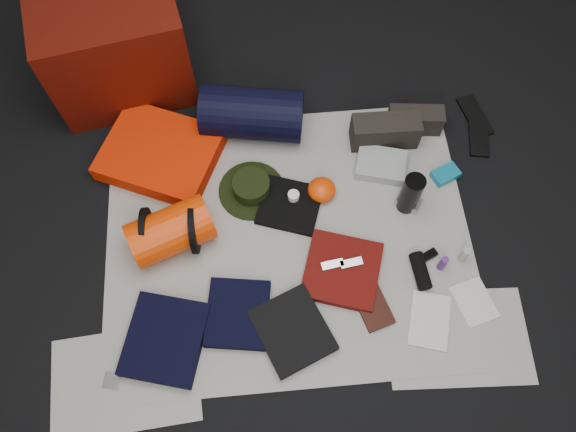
{
  "coord_description": "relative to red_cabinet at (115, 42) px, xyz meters",
  "views": [
    {
      "loc": [
        -0.09,
        -0.96,
        2.29
      ],
      "look_at": [
        0.0,
        0.06,
        0.1
      ],
      "focal_mm": 35.0,
      "sensor_mm": 36.0,
      "label": 1
    }
  ],
  "objects": [
    {
      "name": "floor",
      "position": [
        0.73,
        -0.95,
        -0.27
      ],
      "size": [
        4.5,
        4.5,
        0.02
      ],
      "primitive_type": "cube",
      "color": "black",
      "rests_on": "ground"
    },
    {
      "name": "newspaper_mat",
      "position": [
        0.73,
        -0.95,
        -0.26
      ],
      "size": [
        1.6,
        1.3,
        0.01
      ],
      "primitive_type": "cube",
      "color": "beige",
      "rests_on": "floor"
    },
    {
      "name": "newspaper_sheet_front_left",
      "position": [
        0.03,
        -1.5,
        -0.26
      ],
      "size": [
        0.61,
        0.44,
        0.0
      ],
      "primitive_type": "cube",
      "rotation": [
        0.0,
        0.0,
        0.07
      ],
      "color": "beige",
      "rests_on": "floor"
    },
    {
      "name": "newspaper_sheet_front_right",
      "position": [
        1.38,
        -1.45,
        -0.26
      ],
      "size": [
        0.6,
        0.43,
        0.0
      ],
      "primitive_type": "cube",
      "rotation": [
        0.0,
        0.0,
        -0.05
      ],
      "color": "beige",
      "rests_on": "floor"
    },
    {
      "name": "red_cabinet",
      "position": [
        0.0,
        0.0,
        0.0
      ],
      "size": [
        0.72,
        0.64,
        0.53
      ],
      "primitive_type": "cube",
      "rotation": [
        0.0,
        0.0,
        0.19
      ],
      "color": "#500D05",
      "rests_on": "floor"
    },
    {
      "name": "sleeping_pad",
      "position": [
        0.18,
        -0.5,
        -0.21
      ],
      "size": [
        0.63,
        0.58,
        0.09
      ],
      "primitive_type": "cube",
      "rotation": [
        0.0,
        0.0,
        -0.42
      ],
      "color": "red",
      "rests_on": "newspaper_mat"
    },
    {
      "name": "stuff_sack",
      "position": [
        0.23,
        -0.92,
        -0.16
      ],
      "size": [
        0.4,
        0.31,
        0.2
      ],
      "primitive_type": "cylinder",
      "rotation": [
        0.0,
        1.57,
        0.36
      ],
      "color": "#E63803",
      "rests_on": "newspaper_mat"
    },
    {
      "name": "sack_strap_left",
      "position": [
        0.13,
        -0.92,
        -0.15
      ],
      "size": [
        0.02,
        0.22,
        0.22
      ],
      "primitive_type": "cylinder",
      "rotation": [
        0.0,
        1.57,
        0.0
      ],
      "color": "black",
      "rests_on": "newspaper_mat"
    },
    {
      "name": "sack_strap_right",
      "position": [
        0.33,
        -0.92,
        -0.15
      ],
      "size": [
        0.03,
        0.22,
        0.22
      ],
      "primitive_type": "cylinder",
      "rotation": [
        0.0,
        1.57,
        0.0
      ],
      "color": "black",
      "rests_on": "newspaper_mat"
    },
    {
      "name": "navy_duffel",
      "position": [
        0.61,
        -0.36,
        -0.13
      ],
      "size": [
        0.5,
        0.32,
        0.24
      ],
      "primitive_type": "cylinder",
      "rotation": [
        0.0,
        1.57,
        -0.18
      ],
      "color": "black",
      "rests_on": "newspaper_mat"
    },
    {
      "name": "boonie_brim",
      "position": [
        0.58,
        -0.7,
        -0.25
      ],
      "size": [
        0.39,
        0.39,
        0.01
      ],
      "primitive_type": "cylinder",
      "rotation": [
        0.0,
        0.0,
        -0.34
      ],
      "color": "black",
      "rests_on": "newspaper_mat"
    },
    {
      "name": "boonie_crown",
      "position": [
        0.58,
        -0.7,
        -0.21
      ],
      "size": [
        0.17,
        0.17,
        0.07
      ],
      "primitive_type": "cylinder",
      "color": "black",
      "rests_on": "boonie_brim"
    },
    {
      "name": "hiking_boot_left",
      "position": [
        1.23,
        -0.49,
        -0.18
      ],
      "size": [
        0.32,
        0.12,
        0.16
      ],
      "primitive_type": "cube",
      "rotation": [
        0.0,
        0.0,
        -0.02
      ],
      "color": "black",
      "rests_on": "newspaper_mat"
    },
    {
      "name": "hiking_boot_right",
      "position": [
        1.38,
        -0.43,
        -0.19
      ],
      "size": [
        0.26,
        0.12,
        0.13
      ],
      "primitive_type": "cube",
      "rotation": [
        0.0,
        0.0,
        -0.11
      ],
      "color": "black",
      "rests_on": "newspaper_mat"
    },
    {
      "name": "flip_flop_left",
      "position": [
        1.7,
        -0.39,
        -0.26
      ],
      "size": [
        0.14,
        0.25,
        0.01
      ],
      "primitive_type": "cube",
      "rotation": [
        0.0,
        0.0,
        0.23
      ],
      "color": "black",
      "rests_on": "floor"
    },
    {
      "name": "flip_flop_right",
      "position": [
        1.69,
        -0.5,
        -0.26
      ],
      "size": [
        0.13,
        0.25,
        0.01
      ],
      "primitive_type": "cube",
      "rotation": [
        0.0,
        0.0,
        -0.18
      ],
      "color": "black",
      "rests_on": "floor"
    },
    {
      "name": "trousers_navy_a",
      "position": [
        0.19,
        -1.36,
        -0.23
      ],
      "size": [
        0.38,
        0.41,
        0.05
      ],
      "primitive_type": "cube",
      "rotation": [
        0.0,
        0.0,
        -0.27
      ],
      "color": "black",
      "rests_on": "newspaper_mat"
    },
    {
      "name": "trousers_navy_b",
      "position": [
        0.49,
        -1.28,
        -0.23
      ],
      "size": [
        0.29,
        0.32,
        0.04
      ],
      "primitive_type": "cube",
      "rotation": [
        0.0,
        0.0,
        -0.15
      ],
      "color": "black",
      "rests_on": "newspaper_mat"
    },
    {
      "name": "trousers_charcoal",
      "position": [
        0.71,
        -1.37,
        -0.23
      ],
      "size": [
        0.36,
        0.38,
        0.05
      ],
      "primitive_type": "cube",
      "rotation": [
        0.0,
        0.0,
        0.39
      ],
      "color": "black",
      "rests_on": "newspaper_mat"
    },
    {
      "name": "black_tshirt",
      "position": [
        0.75,
        -0.8,
        -0.24
      ],
      "size": [
        0.33,
        0.32,
        0.03
      ],
      "primitive_type": "cube",
      "rotation": [
        0.0,
        0.0,
        -0.34
      ],
      "color": "black",
      "rests_on": "newspaper_mat"
    },
    {
      "name": "red_shirt",
      "position": [
        0.94,
        -1.13,
        -0.24
      ],
      "size": [
        0.39,
        0.39,
        0.04
      ],
      "primitive_type": "cube",
      "rotation": [
        0.0,
        0.0,
        -0.32
      ],
      "color": "#560D09",
      "rests_on": "newspaper_mat"
    },
    {
      "name": "orange_stuff_sack",
      "position": [
        0.9,
        -0.75,
        -0.22
      ],
      "size": [
        0.16,
        0.16,
        0.08
      ],
      "primitive_type": "ellipsoid",
      "rotation": [
        0.0,
        0.0,
        -0.37
      ],
      "color": "#E63803",
      "rests_on": "newspaper_mat"
    },
    {
      "name": "first_aid_pouch",
      "position": [
        1.19,
        -0.64,
        -0.23
      ],
      "size": [
        0.26,
        0.22,
        0.06
      ],
      "primitive_type": "cube",
      "rotation": [
        0.0,
        0.0,
        -0.27
      ],
      "color": "#919992",
      "rests_on": "newspaper_mat"
    },
    {
      "name": "water_bottle",
      "position": [
        1.28,
        -0.84,
        -0.14
      ],
      "size": [
        0.12,
        0.12,
        0.23
      ],
      "primitive_type": "cylinder",
      "rotation": [
        0.0,
        0.0,
        -0.42
      ],
      "color": "black",
      "rests_on": "newspaper_mat"
    },
    {
      "name": "speaker",
      "position": [
        1.27,
        -1.17,
        -0.23
      ],
      "size": [
        0.07,
        0.16,
        0.06
      ],
      "primitive_type": "cylinder",
      "rotation": [
        1.57,
        0.0,
        0.09
      ],
      "color": "black",
      "rests_on": "newspaper_mat"
    },
    {
      "name": "compact_camera",
      "position": [
        1.28,
        -0.84,
        -0.23
      ],
      "size": [
        0.13,
        0.12,
        0.04
      ],
      "primitive_type": "cube",
      "rotation": [
        0.0,
        0.0,
        -0.6
      ],
      "color": "#B6B6BB",
      "rests_on": "newspaper_mat"
    },
    {
      "name": "cyan_case",
      "position": [
        1.48,
        -0.71,
        -0.24
      ],
      "size": [
        0.14,
        0.12,
        0.04
      ],
      "primitive_type": "cube",
      "rotation": [
        0.0,
        0.0,
        0.4
      ],
      "color": "#0E6D90",
      "rests_on": "newspaper_mat"
    },
    {
      "name": "toiletry_purple",
      "position": [
        1.37,
        -1.15,
        -0.21
      ],
      "size": [
        0.04,
        0.04,
        0.09
      ],
      "primitive_type": "cylinder",
      "rotation": [
        0.0,
        0.0,
        0.33
      ],
      "color": "#54277E",
      "rests_on": "newspaper_mat"
    },
    {
      "name": "toiletry_clear",
      "position": [
        1.47,
        -1.12,
        -0.21
      ],
      "size": [
        0.04,
        0.04,
        0.1
      ],
      "primitive_type": "cylinder",
      "rotation": [
        0.0,
        0.0,
        -0.32
      ],
      "color": "#9EA29E",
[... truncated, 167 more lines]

